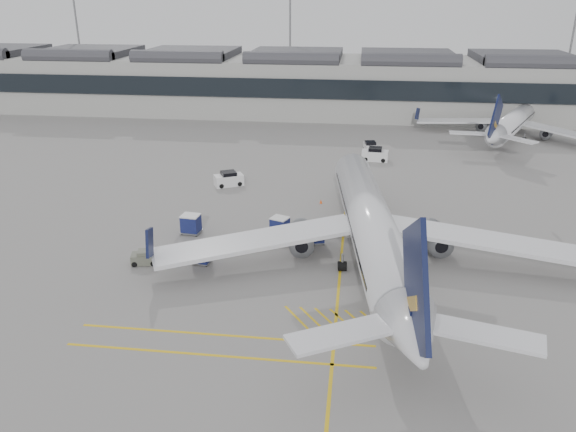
# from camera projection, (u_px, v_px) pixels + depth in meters

# --- Properties ---
(ground) EXTENTS (220.00, 220.00, 0.00)m
(ground) POSITION_uv_depth(u_px,v_px,m) (229.00, 271.00, 50.73)
(ground) COLOR gray
(ground) RESTS_ON ground
(terminal) EXTENTS (200.00, 20.45, 12.40)m
(terminal) POSITION_uv_depth(u_px,v_px,m) (306.00, 83.00, 114.64)
(terminal) COLOR #9E9E99
(terminal) RESTS_ON ground
(light_masts) EXTENTS (113.00, 0.60, 25.45)m
(light_masts) POSITION_uv_depth(u_px,v_px,m) (305.00, 35.00, 124.67)
(light_masts) COLOR slate
(light_masts) RESTS_ON ground
(apron_markings) EXTENTS (0.25, 60.00, 0.01)m
(apron_markings) POSITION_uv_depth(u_px,v_px,m) (343.00, 233.00, 58.77)
(apron_markings) COLOR gold
(apron_markings) RESTS_ON ground
(airliner_main) EXTENTS (39.91, 43.84, 11.68)m
(airliner_main) POSITION_uv_depth(u_px,v_px,m) (372.00, 227.00, 51.45)
(airliner_main) COLOR silver
(airliner_main) RESTS_ON ground
(airliner_far) EXTENTS (30.37, 33.50, 9.62)m
(airliner_far) POSITION_uv_depth(u_px,v_px,m) (514.00, 122.00, 95.73)
(airliner_far) COLOR silver
(airliner_far) RESTS_ON ground
(belt_loader) EXTENTS (4.19, 2.62, 1.67)m
(belt_loader) POSITION_uv_depth(u_px,v_px,m) (348.00, 230.00, 58.15)
(belt_loader) COLOR silver
(belt_loader) RESTS_ON ground
(baggage_cart_a) EXTENTS (2.18, 1.94, 1.97)m
(baggage_cart_a) POSITION_uv_depth(u_px,v_px,m) (315.00, 233.00, 56.02)
(baggage_cart_a) COLOR gray
(baggage_cart_a) RESTS_ON ground
(baggage_cart_b) EXTENTS (2.24, 2.06, 1.91)m
(baggage_cart_b) POSITION_uv_depth(u_px,v_px,m) (280.00, 226.00, 57.97)
(baggage_cart_b) COLOR gray
(baggage_cart_b) RESTS_ON ground
(baggage_cart_c) EXTENTS (1.75, 1.51, 1.66)m
(baggage_cart_c) POSITION_uv_depth(u_px,v_px,m) (202.00, 255.00, 51.86)
(baggage_cart_c) COLOR gray
(baggage_cart_c) RESTS_ON ground
(baggage_cart_d) EXTENTS (2.12, 1.81, 2.06)m
(baggage_cart_d) POSITION_uv_depth(u_px,v_px,m) (191.00, 224.00, 58.25)
(baggage_cart_d) COLOR gray
(baggage_cart_d) RESTS_ON ground
(ramp_agent_a) EXTENTS (0.85, 0.75, 1.95)m
(ramp_agent_a) POSITION_uv_depth(u_px,v_px,m) (295.00, 241.00, 54.47)
(ramp_agent_a) COLOR #EA570C
(ramp_agent_a) RESTS_ON ground
(ramp_agent_b) EXTENTS (1.11, 1.01, 1.85)m
(ramp_agent_b) POSITION_uv_depth(u_px,v_px,m) (312.00, 236.00, 55.85)
(ramp_agent_b) COLOR #EC560C
(ramp_agent_b) RESTS_ON ground
(pushback_tug) EXTENTS (2.62, 1.93, 1.32)m
(pushback_tug) POSITION_uv_depth(u_px,v_px,m) (145.00, 258.00, 51.96)
(pushback_tug) COLOR #5A5C4E
(pushback_tug) RESTS_ON ground
(safety_cone_nose) EXTENTS (0.33, 0.33, 0.46)m
(safety_cone_nose) POSITION_uv_depth(u_px,v_px,m) (321.00, 201.00, 66.88)
(safety_cone_nose) COLOR #F24C0A
(safety_cone_nose) RESTS_ON ground
(safety_cone_engine) EXTENTS (0.33, 0.33, 0.46)m
(safety_cone_engine) POSITION_uv_depth(u_px,v_px,m) (416.00, 258.00, 52.76)
(safety_cone_engine) COLOR #F24C0A
(safety_cone_engine) RESTS_ON ground
(service_van_left) EXTENTS (4.07, 3.32, 1.87)m
(service_van_left) POSITION_uv_depth(u_px,v_px,m) (229.00, 179.00, 72.83)
(service_van_left) COLOR silver
(service_van_left) RESTS_ON ground
(service_van_mid) EXTENTS (2.20, 3.56, 1.71)m
(service_van_mid) POSITION_uv_depth(u_px,v_px,m) (370.00, 147.00, 87.87)
(service_van_mid) COLOR silver
(service_van_mid) RESTS_ON ground
(service_van_right) EXTENTS (4.03, 2.28, 1.99)m
(service_van_right) POSITION_uv_depth(u_px,v_px,m) (375.00, 155.00, 83.51)
(service_van_right) COLOR silver
(service_van_right) RESTS_ON ground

